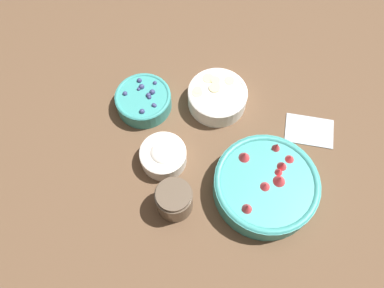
{
  "coord_description": "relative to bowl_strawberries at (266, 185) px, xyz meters",
  "views": [
    {
      "loc": [
        -0.09,
        -0.39,
        0.91
      ],
      "look_at": [
        -0.05,
        0.04,
        0.04
      ],
      "focal_mm": 35.0,
      "sensor_mm": 36.0,
      "label": 1
    }
  ],
  "objects": [
    {
      "name": "bowl_cream",
      "position": [
        -0.24,
        0.11,
        -0.01
      ],
      "size": [
        0.12,
        0.12,
        0.06
      ],
      "color": "white",
      "rests_on": "ground_plane"
    },
    {
      "name": "napkin",
      "position": [
        0.16,
        0.16,
        -0.04
      ],
      "size": [
        0.15,
        0.12,
        0.01
      ],
      "color": "#B2BCC6",
      "rests_on": "ground_plane"
    },
    {
      "name": "bowl_blueberries",
      "position": [
        -0.29,
        0.29,
        -0.01
      ],
      "size": [
        0.15,
        0.15,
        0.06
      ],
      "color": "teal",
      "rests_on": "ground_plane"
    },
    {
      "name": "bowl_strawberries",
      "position": [
        0.0,
        0.0,
        0.0
      ],
      "size": [
        0.26,
        0.26,
        0.09
      ],
      "color": "teal",
      "rests_on": "ground_plane"
    },
    {
      "name": "jar_chocolate",
      "position": [
        -0.23,
        -0.01,
        0.0
      ],
      "size": [
        0.09,
        0.09,
        0.09
      ],
      "color": "brown",
      "rests_on": "ground_plane"
    },
    {
      "name": "ground_plane",
      "position": [
        -0.12,
        0.09,
        -0.04
      ],
      "size": [
        4.0,
        4.0,
        0.0
      ],
      "primitive_type": "plane",
      "color": "brown"
    },
    {
      "name": "bowl_bananas",
      "position": [
        -0.08,
        0.27,
        -0.01
      ],
      "size": [
        0.16,
        0.16,
        0.06
      ],
      "color": "white",
      "rests_on": "ground_plane"
    }
  ]
}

